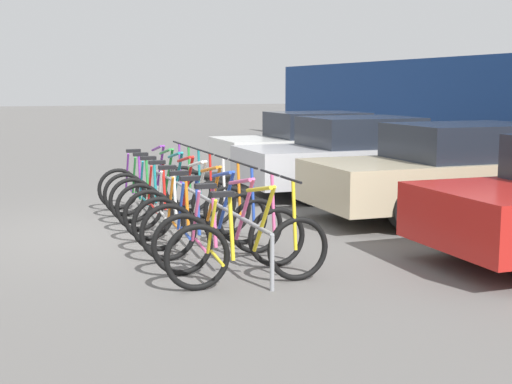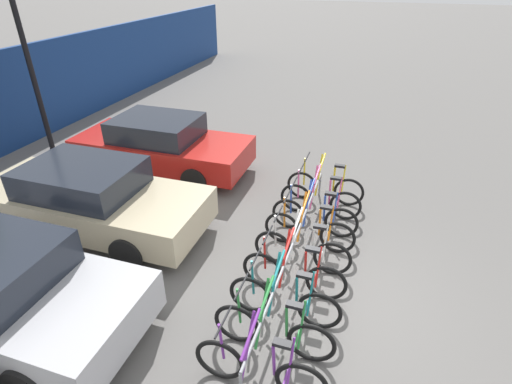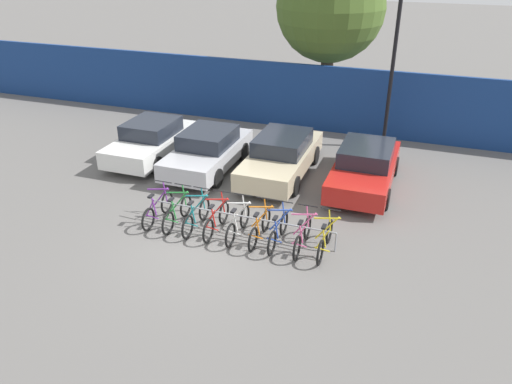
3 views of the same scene
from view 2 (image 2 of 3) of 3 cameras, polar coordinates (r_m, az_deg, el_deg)
ground_plane at (r=6.70m, az=9.75°, el=-14.79°), size 120.00×120.00×0.00m
bike_rack at (r=6.90m, az=5.38°, el=-7.38°), size 5.35×0.04×0.57m
bicycle_purple at (r=5.31m, az=0.46°, el=-23.92°), size 0.68×1.71×1.05m
bicycle_green at (r=5.67m, az=2.44°, el=-19.16°), size 0.68×1.71×1.05m
bicycle_teal at (r=6.06m, az=4.01°, el=-15.16°), size 0.68×1.71×1.05m
bicycle_red at (r=6.50m, az=5.38°, el=-11.54°), size 0.68×1.71×1.05m
bicycle_white at (r=6.97m, az=6.58°, el=-8.28°), size 0.68×1.71×1.05m
bicycle_orange at (r=7.47m, az=7.60°, el=-5.46°), size 0.68×1.71×1.05m
bicycle_blue at (r=7.88m, az=8.33°, el=-3.43°), size 0.68×1.71×1.05m
bicycle_pink at (r=8.44m, az=9.16°, el=-1.10°), size 0.68×1.71×1.05m
bicycle_yellow at (r=8.95m, az=9.82°, el=0.75°), size 0.68×1.71×1.05m
car_beige at (r=8.40m, az=-22.58°, el=-0.85°), size 1.91×4.53×1.40m
car_red at (r=10.41m, az=-13.31°, el=6.57°), size 1.91×4.37×1.40m
lamp_post at (r=12.24m, az=-30.97°, el=20.50°), size 0.24×0.44×6.28m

